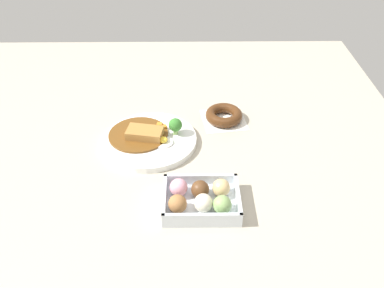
{
  "coord_description": "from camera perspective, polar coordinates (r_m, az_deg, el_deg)",
  "views": [
    {
      "loc": [
        -0.13,
        0.88,
        0.73
      ],
      "look_at": [
        -0.14,
        -0.03,
        0.03
      ],
      "focal_mm": 38.07,
      "sensor_mm": 36.0,
      "label": 1
    }
  ],
  "objects": [
    {
      "name": "chocolate_ring_donut",
      "position": [
        1.29,
        4.5,
        4.01
      ],
      "size": [
        0.15,
        0.15,
        0.03
      ],
      "color": "white",
      "rests_on": "ground_plane"
    },
    {
      "name": "curry_plate",
      "position": [
        1.2,
        -5.96,
        0.76
      ],
      "size": [
        0.27,
        0.27,
        0.07
      ],
      "color": "white",
      "rests_on": "ground_plane"
    },
    {
      "name": "donut_box",
      "position": [
        0.99,
        1.24,
        -7.66
      ],
      "size": [
        0.19,
        0.14,
        0.06
      ],
      "color": "silver",
      "rests_on": "ground_plane"
    },
    {
      "name": "ground_plane",
      "position": [
        1.15,
        -6.81,
        -2.15
      ],
      "size": [
        1.6,
        1.6,
        0.0
      ],
      "primitive_type": "plane",
      "color": "#B2A893"
    }
  ]
}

